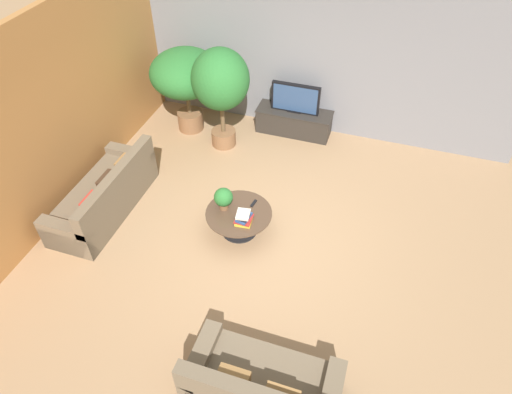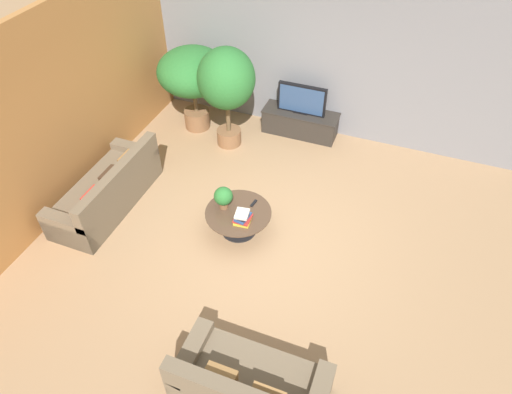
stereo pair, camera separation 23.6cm
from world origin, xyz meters
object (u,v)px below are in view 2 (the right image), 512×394
Objects in this scene: television at (302,99)px; potted_plant_tabletop at (223,197)px; coffee_table at (238,217)px; couch_near_entry at (250,388)px; couch_by_wall at (108,191)px; potted_palm_corner at (226,82)px; potted_palm_tall at (193,74)px; media_console at (300,122)px.

potted_plant_tabletop is (-0.36, -2.80, -0.16)m from television.
potted_plant_tabletop is at bearing 174.26° from coffee_table.
couch_near_entry is 2.78m from potted_plant_tabletop.
couch_by_wall is 2.72m from potted_palm_corner.
potted_palm_tall reaches higher than coffee_table.
television is 0.91× the size of coffee_table.
potted_plant_tabletop is at bearing -97.31° from media_console.
potted_palm_corner is at bearing -145.70° from media_console.
potted_palm_tall reaches higher than couch_near_entry.
couch_by_wall is at bearing -174.13° from coffee_table.
couch_near_entry reaches higher than potted_plant_tabletop.
potted_palm_corner is (-1.16, -0.79, 0.54)m from television.
couch_by_wall is 5.57× the size of potted_plant_tabletop.
television is 5.31m from couch_near_entry.
potted_plant_tabletop is at bearing -68.29° from potted_palm_corner.
television reaches higher than media_console.
couch_near_entry is 5.01m from potted_palm_corner.
couch_near_entry is at bearing 56.94° from couch_by_wall.
couch_near_entry is (1.01, -5.19, 0.04)m from media_console.
television reaches higher than couch_near_entry.
couch_by_wall and couch_near_entry have the same top height.
television is 0.55× the size of couch_near_entry.
potted_palm_tall is 4.42× the size of potted_plant_tabletop.
television is 1.50m from potted_palm_corner.
potted_palm_corner is (-2.17, 4.40, 1.01)m from couch_near_entry.
potted_palm_corner reaches higher than coffee_table.
potted_palm_corner reaches higher than potted_palm_tall.
television is at bearing -90.00° from media_console.
potted_palm_corner reaches higher than couch_by_wall.
coffee_table is (-0.11, -2.82, -0.48)m from television.
couch_by_wall is at bearing -97.22° from potted_palm_tall.
coffee_table is 0.49× the size of couch_by_wall.
couch_by_wall is 1.97m from potted_plant_tabletop.
potted_palm_corner is at bearing -63.78° from couch_near_entry.
potted_palm_tall is at bearing -57.56° from couch_near_entry.
television reaches higher than coffee_table.
potted_palm_tall reaches higher than potted_plant_tabletop.
couch_by_wall is at bearing -126.92° from media_console.
media_console is at bearing -78.99° from couch_near_entry.
media_console is at bearing 14.49° from potted_palm_tall.
couch_by_wall reaches higher than coffee_table.
media_console is 1.58× the size of television.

